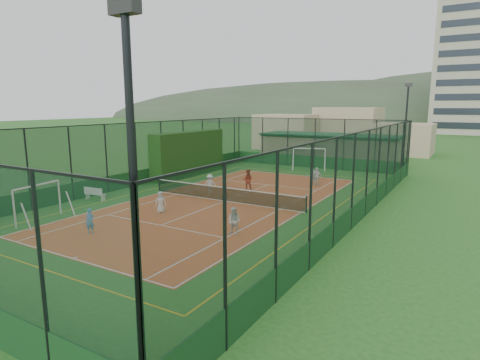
% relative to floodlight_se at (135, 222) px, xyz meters
% --- Properties ---
extents(ground, '(300.00, 300.00, 0.00)m').
position_rel_floodlight_se_xyz_m(ground, '(-8.60, 16.60, -4.12)').
color(ground, '#236021').
rests_on(ground, ground).
extents(court_slab, '(11.17, 23.97, 0.01)m').
position_rel_floodlight_se_xyz_m(court_slab, '(-8.60, 16.60, -4.12)').
color(court_slab, '#BC4A29').
rests_on(court_slab, ground).
extents(tennis_net, '(11.67, 0.12, 1.06)m').
position_rel_floodlight_se_xyz_m(tennis_net, '(-8.60, 16.60, -3.59)').
color(tennis_net, black).
rests_on(tennis_net, ground).
extents(perimeter_fence, '(18.12, 34.12, 5.00)m').
position_rel_floodlight_se_xyz_m(perimeter_fence, '(-8.60, 16.60, -1.62)').
color(perimeter_fence, black).
rests_on(perimeter_fence, ground).
extents(floodlight_se, '(0.60, 0.26, 8.25)m').
position_rel_floodlight_se_xyz_m(floodlight_se, '(0.00, 0.00, 0.00)').
color(floodlight_se, black).
rests_on(floodlight_se, ground).
extents(floodlight_ne, '(0.60, 0.26, 8.25)m').
position_rel_floodlight_se_xyz_m(floodlight_ne, '(0.00, 33.20, 0.00)').
color(floodlight_ne, black).
rests_on(floodlight_ne, ground).
extents(clubhouse, '(15.20, 7.20, 3.15)m').
position_rel_floodlight_se_xyz_m(clubhouse, '(-8.60, 38.60, -2.55)').
color(clubhouse, tan).
rests_on(clubhouse, ground).
extents(apartment_tower, '(15.00, 12.00, 30.00)m').
position_rel_floodlight_se_xyz_m(apartment_tower, '(3.40, 98.60, 10.88)').
color(apartment_tower, beige).
rests_on(apartment_tower, ground).
extents(distant_hills, '(200.00, 60.00, 24.00)m').
position_rel_floodlight_se_xyz_m(distant_hills, '(-8.60, 166.60, -4.12)').
color(distant_hills, '#384C33').
rests_on(distant_hills, ground).
extents(hedge_left, '(1.37, 9.13, 3.99)m').
position_rel_floodlight_se_xyz_m(hedge_left, '(-16.90, 23.49, -2.13)').
color(hedge_left, black).
rests_on(hedge_left, ground).
extents(white_bench, '(1.64, 0.58, 0.91)m').
position_rel_floodlight_se_xyz_m(white_bench, '(-16.40, 12.43, -3.67)').
color(white_bench, white).
rests_on(white_bench, ground).
extents(futsal_goal_near, '(3.24, 1.39, 2.02)m').
position_rel_floodlight_se_xyz_m(futsal_goal_near, '(-15.04, 7.46, -3.11)').
color(futsal_goal_near, white).
rests_on(futsal_goal_near, ground).
extents(futsal_goal_far, '(3.35, 2.01, 2.08)m').
position_rel_floodlight_se_xyz_m(futsal_goal_far, '(-8.72, 32.44, -3.08)').
color(futsal_goal_far, white).
rests_on(futsal_goal_far, ground).
extents(child_near_left, '(0.75, 0.75, 1.31)m').
position_rel_floodlight_se_xyz_m(child_near_left, '(-10.30, 12.15, -3.46)').
color(child_near_left, silver).
rests_on(child_near_left, court_slab).
extents(child_near_mid, '(0.55, 0.47, 1.26)m').
position_rel_floodlight_se_xyz_m(child_near_mid, '(-10.72, 7.38, -3.48)').
color(child_near_mid, '#4B8DD5').
rests_on(child_near_mid, court_slab).
extents(child_near_right, '(0.73, 0.60, 1.41)m').
position_rel_floodlight_se_xyz_m(child_near_right, '(-4.35, 10.85, -3.41)').
color(child_near_right, silver).
rests_on(child_near_right, court_slab).
extents(child_far_left, '(1.03, 0.98, 1.40)m').
position_rel_floodlight_se_xyz_m(child_far_left, '(-10.89, 18.15, -3.41)').
color(child_far_left, silver).
rests_on(child_far_left, court_slab).
extents(child_far_right, '(0.92, 0.51, 1.48)m').
position_rel_floodlight_se_xyz_m(child_far_right, '(-5.11, 24.75, -3.38)').
color(child_far_right, white).
rests_on(child_far_right, court_slab).
extents(child_far_back, '(1.15, 0.39, 1.23)m').
position_rel_floodlight_se_xyz_m(child_far_back, '(-5.45, 24.95, -3.50)').
color(child_far_back, silver).
rests_on(child_far_back, court_slab).
extents(coach, '(0.95, 0.87, 1.59)m').
position_rel_floodlight_se_xyz_m(coach, '(-9.02, 20.44, -3.32)').
color(coach, '#A81B11').
rests_on(coach, court_slab).
extents(tennis_balls, '(4.47, 1.08, 0.07)m').
position_rel_floodlight_se_xyz_m(tennis_balls, '(-10.33, 18.05, -4.08)').
color(tennis_balls, '#CCE033').
rests_on(tennis_balls, court_slab).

